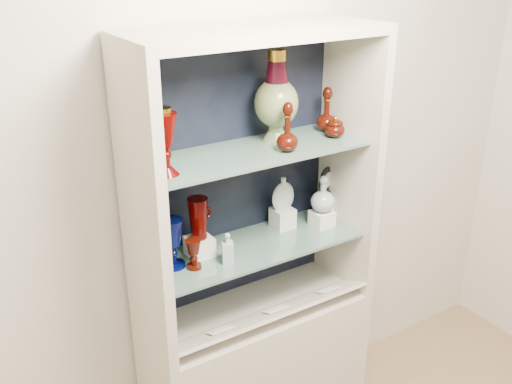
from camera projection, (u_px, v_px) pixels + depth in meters
wall_back at (228, 153)px, 2.41m from camera, size 3.50×0.02×2.80m
cabinet_base at (256, 375)px, 2.64m from camera, size 1.00×0.40×0.75m
cabinet_back_panel at (232, 172)px, 2.41m from camera, size 0.98×0.02×1.15m
cabinet_side_left at (142, 214)px, 2.03m from camera, size 0.04×0.40×1.15m
cabinet_side_right at (348, 164)px, 2.50m from camera, size 0.04×0.40×1.15m
cabinet_top_cap at (256, 32)px, 2.03m from camera, size 1.00×0.40×0.04m
shelf_lower at (253, 246)px, 2.39m from camera, size 0.92×0.34×0.01m
shelf_upper at (253, 152)px, 2.23m from camera, size 0.92×0.34×0.01m
label_ledge at (270, 314)px, 2.40m from camera, size 0.92×0.17×0.09m
label_card_0 at (220, 330)px, 2.27m from camera, size 0.10×0.06×0.03m
label_card_1 at (275, 309)px, 2.40m from camera, size 0.10×0.06×0.03m
label_card_2 at (328, 289)px, 2.54m from camera, size 0.10×0.06×0.03m
pedestal_lamp_left at (142, 139)px, 1.99m from camera, size 0.10×0.10×0.23m
pedestal_lamp_right at (165, 142)px, 1.94m from camera, size 0.10×0.10×0.24m
enamel_urn at (276, 97)px, 2.26m from camera, size 0.23×0.23×0.37m
ruby_decanter_a at (288, 124)px, 2.17m from camera, size 0.11×0.11×0.22m
ruby_decanter_b at (327, 108)px, 2.42m from camera, size 0.11×0.11×0.20m
lidded_bowl at (335, 126)px, 2.36m from camera, size 0.10×0.10×0.09m
cobalt_goblet at (173, 244)px, 2.19m from camera, size 0.11×0.11×0.20m
ruby_goblet_tall at (160, 257)px, 2.14m from camera, size 0.07×0.07×0.16m
ruby_goblet_small at (194, 254)px, 2.20m from camera, size 0.08×0.08×0.12m
riser_ruby_pitcher at (199, 246)px, 2.30m from camera, size 0.10×0.10×0.08m
ruby_pitcher at (198, 218)px, 2.25m from camera, size 0.15×0.11×0.17m
clear_square_bottle at (228, 248)px, 2.23m from camera, size 0.06×0.06×0.13m
riser_flat_flask at (283, 218)px, 2.53m from camera, size 0.09×0.09×0.09m
flat_flask at (283, 193)px, 2.48m from camera, size 0.11×0.05×0.15m
riser_clear_round_decanter at (322, 218)px, 2.54m from camera, size 0.09×0.09×0.07m
clear_round_decanter at (323, 195)px, 2.50m from camera, size 0.11×0.11×0.16m
riser_cameo_medallion at (325, 205)px, 2.64m from camera, size 0.08×0.08×0.10m
cameo_medallion at (326, 181)px, 2.60m from camera, size 0.13×0.09×0.14m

